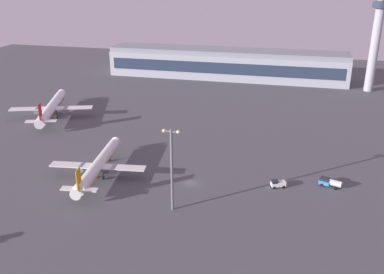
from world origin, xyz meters
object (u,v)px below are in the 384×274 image
object	(u,v)px
control_tower	(376,35)
maintenance_van	(278,184)
airplane_terminal_side	(52,108)
apron_light_west	(172,164)
airplane_taxiway_distant	(98,165)
fuel_truck	(330,182)

from	to	relation	value
control_tower	maintenance_van	size ratio (longest dim) A/B	10.92
airplane_terminal_side	apron_light_west	size ratio (longest dim) A/B	1.90
maintenance_van	apron_light_west	size ratio (longest dim) A/B	0.20
airplane_taxiway_distant	airplane_terminal_side	bearing A→B (deg)	125.94
control_tower	apron_light_west	world-z (taller)	control_tower
airplane_terminal_side	maintenance_van	bearing A→B (deg)	-41.74
airplane_taxiway_distant	apron_light_west	bearing A→B (deg)	-32.76
fuel_truck	maintenance_van	world-z (taller)	fuel_truck
fuel_truck	apron_light_west	bearing A→B (deg)	138.57
airplane_taxiway_distant	airplane_terminal_side	size ratio (longest dim) A/B	0.88
airplane_taxiway_distant	apron_light_west	size ratio (longest dim) A/B	1.68
airplane_taxiway_distant	maintenance_van	bearing A→B (deg)	-0.78
airplane_taxiway_distant	maintenance_van	size ratio (longest dim) A/B	8.28
fuel_truck	apron_light_west	size ratio (longest dim) A/B	0.30
control_tower	apron_light_west	xyz separation A→B (m)	(-65.73, -137.40, -15.28)
airplane_taxiway_distant	airplane_terminal_side	distance (m)	63.82
airplane_taxiway_distant	fuel_truck	distance (m)	68.60
fuel_truck	maintenance_van	size ratio (longest dim) A/B	1.46
airplane_terminal_side	maintenance_van	xyz separation A→B (m)	(96.92, -40.66, -3.10)
airplane_terminal_side	fuel_truck	bearing A→B (deg)	-37.15
apron_light_west	airplane_taxiway_distant	bearing A→B (deg)	154.39
control_tower	fuel_truck	distance (m)	120.11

